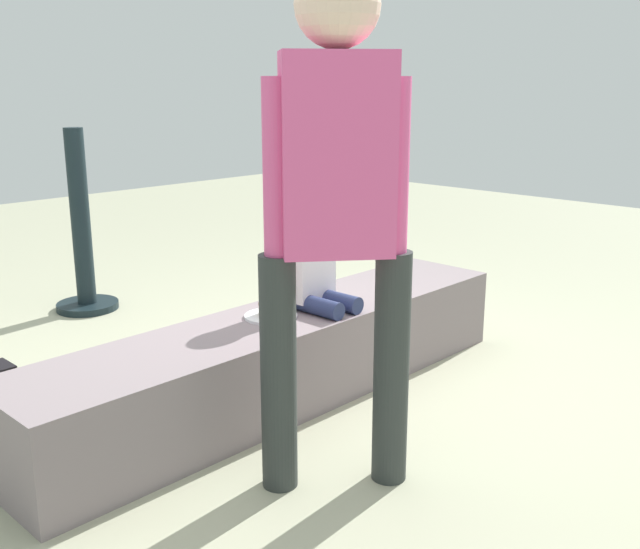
{
  "coord_description": "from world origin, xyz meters",
  "views": [
    {
      "loc": [
        -2.0,
        -2.14,
        1.32
      ],
      "look_at": [
        -0.09,
        -0.3,
        0.62
      ],
      "focal_mm": 41.23,
      "sensor_mm": 36.0,
      "label": 1
    }
  ],
  "objects": [
    {
      "name": "ground_plane",
      "position": [
        0.0,
        0.0,
        0.0
      ],
      "size": [
        12.0,
        12.0,
        0.0
      ],
      "primitive_type": "plane",
      "color": "#A6A689"
    },
    {
      "name": "concrete_ledge",
      "position": [
        0.0,
        0.0,
        0.18
      ],
      "size": [
        2.42,
        0.47,
        0.37
      ],
      "primitive_type": "cube",
      "color": "gray",
      "rests_on": "ground_plane"
    },
    {
      "name": "child_seated",
      "position": [
        0.17,
        -0.0,
        0.58
      ],
      "size": [
        0.28,
        0.32,
        0.48
      ],
      "color": "navy",
      "rests_on": "concrete_ledge"
    },
    {
      "name": "adult_standing",
      "position": [
        -0.35,
        -0.62,
        1.0
      ],
      "size": [
        0.41,
        0.37,
        1.66
      ],
      "color": "#2B312F",
      "rests_on": "ground_plane"
    },
    {
      "name": "cake_plate",
      "position": [
        -0.05,
        0.02,
        0.39
      ],
      "size": [
        0.22,
        0.22,
        0.07
      ],
      "color": "white",
      "rests_on": "concrete_ledge"
    },
    {
      "name": "gift_bag",
      "position": [
        0.52,
        0.39,
        0.15
      ],
      "size": [
        0.25,
        0.13,
        0.35
      ],
      "color": "#B259BF",
      "rests_on": "ground_plane"
    },
    {
      "name": "railing_post",
      "position": [
        0.06,
        1.78,
        0.4
      ],
      "size": [
        0.36,
        0.36,
        1.07
      ],
      "color": "black",
      "rests_on": "ground_plane"
    },
    {
      "name": "water_bottle_near_gift",
      "position": [
        1.07,
        0.99,
        0.1
      ],
      "size": [
        0.07,
        0.07,
        0.22
      ],
      "color": "silver",
      "rests_on": "ground_plane"
    },
    {
      "name": "party_cup_red",
      "position": [
        -0.23,
        0.81,
        0.05
      ],
      "size": [
        0.09,
        0.09,
        0.11
      ],
      "primitive_type": "cylinder",
      "color": "red",
      "rests_on": "ground_plane"
    }
  ]
}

